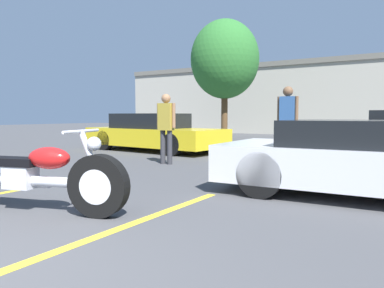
# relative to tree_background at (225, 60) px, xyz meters

# --- Properties ---
(parking_stripe_middle) EXTENTS (0.12, 4.77, 0.01)m
(parking_stripe_middle) POSITION_rel_tree_background_xyz_m (6.01, -14.45, -3.91)
(parking_stripe_middle) COLOR yellow
(parking_stripe_middle) RESTS_ON ground
(far_building) EXTENTS (32.00, 4.20, 4.40)m
(far_building) POSITION_rel_tree_background_xyz_m (5.76, 7.14, -1.57)
(far_building) COLOR #B2AD9E
(far_building) RESTS_ON ground
(tree_background) EXTENTS (3.39, 3.39, 5.87)m
(tree_background) POSITION_rel_tree_background_xyz_m (0.00, 0.00, 0.00)
(tree_background) COLOR brown
(tree_background) RESTS_ON ground
(motorcycle) EXTENTS (2.49, 0.97, 1.00)m
(motorcycle) POSITION_rel_tree_background_xyz_m (4.62, -14.07, -3.49)
(motorcycle) COLOR black
(motorcycle) RESTS_ON ground
(show_car_hood_open) EXTENTS (4.10, 2.09, 1.88)m
(show_car_hood_open) POSITION_rel_tree_background_xyz_m (7.91, -10.99, -3.36)
(show_car_hood_open) COLOR silver
(show_car_hood_open) RESTS_ON ground
(parked_car_left_row) EXTENTS (4.95, 2.32, 1.21)m
(parked_car_left_row) POSITION_rel_tree_background_xyz_m (1.08, -7.14, -3.33)
(parked_car_left_row) COLOR yellow
(parked_car_left_row) RESTS_ON ground
(spectator_near_motorcycle) EXTENTS (0.52, 0.24, 1.86)m
(spectator_near_motorcycle) POSITION_rel_tree_background_xyz_m (5.74, -7.80, -2.79)
(spectator_near_motorcycle) COLOR #38476B
(spectator_near_motorcycle) RESTS_ON ground
(spectator_midground) EXTENTS (0.52, 0.22, 1.66)m
(spectator_midground) POSITION_rel_tree_background_xyz_m (3.42, -9.64, -2.93)
(spectator_midground) COLOR #333338
(spectator_midground) RESTS_ON ground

